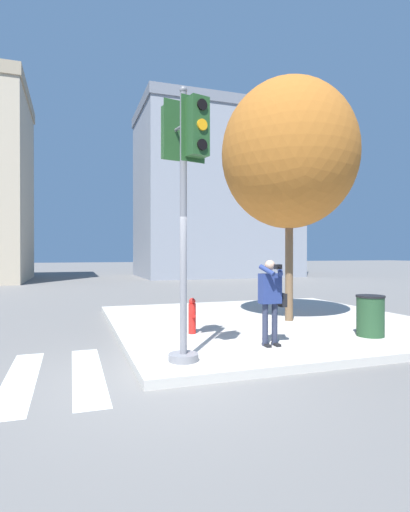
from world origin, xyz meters
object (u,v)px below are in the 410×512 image
Objects in this scene: street_tree at (289,154)px; fire_hydrant at (192,316)px; person_photographer at (271,295)px; traffic_signal_pole at (184,178)px; trash_bin at (370,316)px.

street_tree is 4.95m from fire_hydrant.
person_photographer is 4.48m from street_tree.
trash_bin is at bearing 8.18° from traffic_signal_pole.
traffic_signal_pole is 2.79m from person_photographer.
street_tree is at bearing 15.80° from fire_hydrant.
street_tree reaches higher than fire_hydrant.
traffic_signal_pole is 3.40m from fire_hydrant.
traffic_signal_pole reaches higher than person_photographer.
traffic_signal_pole is 5.00m from trash_bin.
traffic_signal_pole is 5.17× the size of trash_bin.
fire_hydrant is at bearing 157.42° from trash_bin.
person_photographer is 1.99m from fire_hydrant.
fire_hydrant is (0.77, 2.07, -2.59)m from traffic_signal_pole.
person_photographer is 0.26× the size of street_tree.
traffic_signal_pole reaches higher than fire_hydrant.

